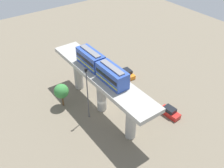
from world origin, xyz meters
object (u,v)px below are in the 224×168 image
at_px(train, 101,66).
at_px(signal_post, 87,92).
at_px(parked_car_orange, 127,73).
at_px(parked_car_black, 107,81).
at_px(parked_car_red, 170,112).
at_px(tree_near_viaduct, 61,91).

height_order(train, signal_post, train).
height_order(parked_car_orange, parked_car_black, same).
distance_m(parked_car_orange, parked_car_red, 15.72).
bearing_deg(parked_car_red, parked_car_black, 100.51).
distance_m(parked_car_orange, parked_car_black, 5.97).
height_order(tree_near_viaduct, signal_post, signal_post).
bearing_deg(parked_car_red, train, 132.30).
relative_size(parked_car_orange, parked_car_black, 1.02).
xyz_separation_m(parked_car_orange, parked_car_red, (-1.81, -15.62, 0.00)).
bearing_deg(tree_near_viaduct, train, -44.28).
bearing_deg(tree_near_viaduct, signal_post, -68.16).
xyz_separation_m(train, signal_post, (-3.40, -0.46, -4.08)).
relative_size(parked_car_black, signal_post, 0.37).
relative_size(train, signal_post, 1.19).
height_order(parked_car_orange, tree_near_viaduct, tree_near_viaduct).
height_order(train, tree_near_viaduct, train).
distance_m(train, tree_near_viaduct, 10.55).
bearing_deg(parked_car_orange, parked_car_black, -178.72).
height_order(parked_car_black, parked_car_red, same).
xyz_separation_m(parked_car_orange, parked_car_black, (-5.96, 0.25, 0.00)).
xyz_separation_m(parked_car_orange, tree_near_viaduct, (-17.53, -0.54, 2.93)).
bearing_deg(train, parked_car_red, -43.54).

